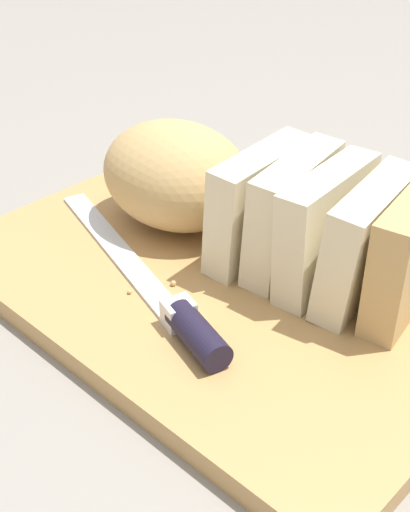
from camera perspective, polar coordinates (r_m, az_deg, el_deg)
The scene contains 7 objects.
ground_plane at distance 0.59m, azimuth -0.00°, elevation -4.01°, with size 3.00×3.00×0.00m, color gray.
cutting_board at distance 0.59m, azimuth -0.00°, elevation -3.25°, with size 0.45×0.26×0.02m, color tan.
bread_loaf at distance 0.61m, azimuth 3.35°, elevation 4.69°, with size 0.33×0.15×0.10m.
bread_knife at distance 0.54m, azimuth -2.68°, elevation -4.32°, with size 0.29×0.12×0.02m.
crumb_near_knife at distance 0.57m, azimuth -6.25°, elevation -2.96°, with size 0.00×0.00×0.00m, color tan.
crumb_near_loaf at distance 0.52m, azimuth -1.11°, elevation -6.64°, with size 0.01×0.01×0.01m, color tan.
crumb_stray_left at distance 0.58m, azimuth -2.63°, elevation -2.26°, with size 0.00×0.00×0.00m, color tan.
Camera 1 is at (0.31, -0.35, 0.36)m, focal length 48.56 mm.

